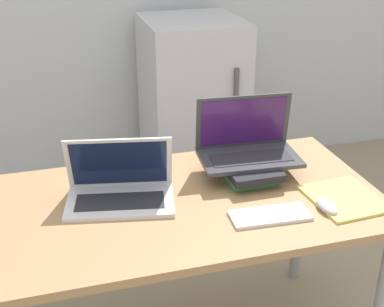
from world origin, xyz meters
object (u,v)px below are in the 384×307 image
laptop_left (120,188)px  book_stack (247,169)px  laptop_on_books (247,146)px  wireless_keyboard (270,215)px  mouse (327,206)px  mini_fridge (192,109)px  notepad (345,198)px

laptop_left → book_stack: size_ratio=1.53×
laptop_on_books → wireless_keyboard: size_ratio=1.42×
book_stack → mouse: 0.36m
mouse → laptop_on_books: bearing=114.1°
wireless_keyboard → laptop_on_books: bearing=82.1°
mouse → mini_fridge: (-0.04, 1.54, -0.19)m
book_stack → mouse: (0.18, -0.31, -0.02)m
wireless_keyboard → notepad: (0.30, 0.03, -0.00)m
book_stack → mini_fridge: size_ratio=0.25×
laptop_on_books → mouse: bearing=-65.9°
mini_fridge → laptop_on_books: bearing=-95.7°
mouse → wireless_keyboard: bearing=176.6°
mouse → book_stack: bearing=119.8°
notepad → wireless_keyboard: bearing=-173.7°
mini_fridge → wireless_keyboard: bearing=-96.2°
book_stack → notepad: size_ratio=0.96×
laptop_left → mini_fridge: mini_fridge is taller
notepad → book_stack: bearing=136.2°
wireless_keyboard → mini_fridge: bearing=83.8°
laptop_left → mouse: laptop_left is taller
laptop_left → wireless_keyboard: laptop_left is taller
notepad → mouse: bearing=-154.7°
laptop_on_books → notepad: laptop_on_books is taller
wireless_keyboard → notepad: size_ratio=0.99×
laptop_left → notepad: size_ratio=1.47×
laptop_on_books → notepad: (0.26, -0.31, -0.11)m
mini_fridge → notepad: bearing=-84.7°
laptop_left → mini_fridge: (0.64, 1.28, -0.22)m
book_stack → notepad: (0.27, -0.26, -0.03)m
laptop_on_books → notepad: size_ratio=1.40×
laptop_on_books → mouse: size_ratio=3.51×
laptop_on_books → notepad: 0.42m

